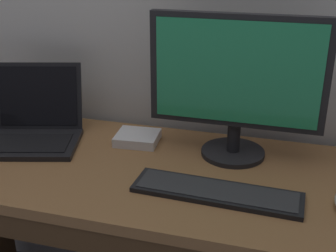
{
  "coord_description": "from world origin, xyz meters",
  "views": [
    {
      "loc": [
        0.43,
        -1.12,
        1.37
      ],
      "look_at": [
        0.11,
        0.0,
        0.88
      ],
      "focal_mm": 47.57,
      "sensor_mm": 36.0,
      "label": 1
    }
  ],
  "objects_px": {
    "external_drive_box": "(137,138)",
    "external_monitor": "(237,81)",
    "wired_keyboard": "(217,192)",
    "laptop_black": "(34,127)"
  },
  "relations": [
    {
      "from": "external_drive_box",
      "to": "wired_keyboard",
      "type": "bearing_deg",
      "value": -39.11
    },
    {
      "from": "external_monitor",
      "to": "wired_keyboard",
      "type": "height_order",
      "value": "external_monitor"
    },
    {
      "from": "laptop_black",
      "to": "external_drive_box",
      "type": "height_order",
      "value": "laptop_black"
    },
    {
      "from": "wired_keyboard",
      "to": "external_drive_box",
      "type": "xyz_separation_m",
      "value": [
        -0.31,
        0.26,
        0.01
      ]
    },
    {
      "from": "external_monitor",
      "to": "wired_keyboard",
      "type": "xyz_separation_m",
      "value": [
        -0.01,
        -0.23,
        -0.24
      ]
    },
    {
      "from": "wired_keyboard",
      "to": "external_monitor",
      "type": "bearing_deg",
      "value": 88.22
    },
    {
      "from": "external_drive_box",
      "to": "external_monitor",
      "type": "bearing_deg",
      "value": -3.66
    },
    {
      "from": "laptop_black",
      "to": "external_drive_box",
      "type": "distance_m",
      "value": 0.35
    },
    {
      "from": "external_monitor",
      "to": "external_drive_box",
      "type": "relative_size",
      "value": 3.74
    },
    {
      "from": "laptop_black",
      "to": "external_monitor",
      "type": "height_order",
      "value": "external_monitor"
    }
  ]
}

